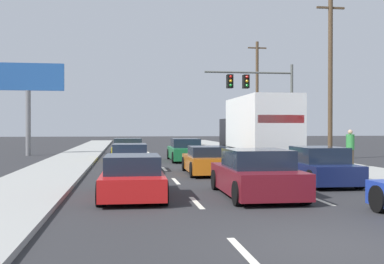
% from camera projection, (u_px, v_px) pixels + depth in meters
% --- Properties ---
extents(ground_plane, '(140.00, 140.00, 0.00)m').
position_uv_depth(ground_plane, '(176.00, 156.00, 32.63)').
color(ground_plane, '#2B2B2D').
extents(sidewalk_right, '(2.90, 80.00, 0.14)m').
position_uv_depth(sidewalk_right, '(294.00, 159.00, 28.65)').
color(sidewalk_right, '#9E9E99').
rests_on(sidewalk_right, ground_plane).
extents(sidewalk_left, '(2.90, 80.00, 0.14)m').
position_uv_depth(sidewalk_left, '(69.00, 161.00, 26.72)').
color(sidewalk_left, '#9E9E99').
rests_on(sidewalk_left, ground_plane).
extents(lane_markings, '(3.54, 52.00, 0.01)m').
position_uv_depth(lane_markings, '(186.00, 161.00, 27.48)').
color(lane_markings, silver).
rests_on(lane_markings, ground_plane).
extents(car_yellow, '(1.99, 4.28, 1.33)m').
position_uv_depth(car_yellow, '(128.00, 150.00, 28.50)').
color(car_yellow, yellow).
rests_on(car_yellow, ground_plane).
extents(car_silver, '(1.87, 4.21, 1.25)m').
position_uv_depth(car_silver, '(130.00, 158.00, 21.48)').
color(car_silver, '#B7BABF').
rests_on(car_silver, ground_plane).
extents(car_red, '(1.88, 4.30, 1.22)m').
position_uv_depth(car_red, '(132.00, 177.00, 13.38)').
color(car_red, red).
rests_on(car_red, ground_plane).
extents(car_green, '(1.95, 4.58, 1.33)m').
position_uv_depth(car_green, '(185.00, 151.00, 27.75)').
color(car_green, '#196B38').
rests_on(car_green, ground_plane).
extents(car_orange, '(1.92, 4.15, 1.19)m').
position_uv_depth(car_orange, '(207.00, 161.00, 20.01)').
color(car_orange, orange).
rests_on(car_orange, ground_plane).
extents(car_maroon, '(2.04, 4.22, 1.37)m').
position_uv_depth(car_maroon, '(256.00, 175.00, 13.51)').
color(car_maroon, maroon).
rests_on(car_maroon, ground_plane).
extents(box_truck, '(2.64, 8.53, 3.53)m').
position_uv_depth(box_truck, '(256.00, 127.00, 24.53)').
color(box_truck, white).
rests_on(box_truck, ground_plane).
extents(car_navy, '(1.92, 4.63, 1.31)m').
position_uv_depth(car_navy, '(316.00, 167.00, 16.71)').
color(car_navy, '#141E4C').
rests_on(car_navy, ground_plane).
extents(traffic_signal_mast, '(6.46, 0.69, 6.51)m').
position_uv_depth(traffic_signal_mast, '(256.00, 89.00, 33.16)').
color(traffic_signal_mast, '#595B56').
rests_on(traffic_signal_mast, ground_plane).
extents(utility_pole_mid, '(1.80, 0.28, 10.02)m').
position_uv_depth(utility_pole_mid, '(330.00, 77.00, 29.00)').
color(utility_pole_mid, brown).
rests_on(utility_pole_mid, ground_plane).
extents(utility_pole_far, '(1.80, 0.28, 10.15)m').
position_uv_depth(utility_pole_far, '(257.00, 94.00, 44.46)').
color(utility_pole_far, brown).
rests_on(utility_pole_far, ground_plane).
extents(roadside_billboard, '(4.95, 0.36, 6.53)m').
position_uv_depth(roadside_billboard, '(28.00, 88.00, 32.94)').
color(roadside_billboard, slate).
rests_on(roadside_billboard, ground_plane).
extents(pedestrian_near_corner, '(0.38, 0.38, 1.75)m').
position_uv_depth(pedestrian_near_corner, '(350.00, 148.00, 21.81)').
color(pedestrian_near_corner, brown).
rests_on(pedestrian_near_corner, sidewalk_right).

